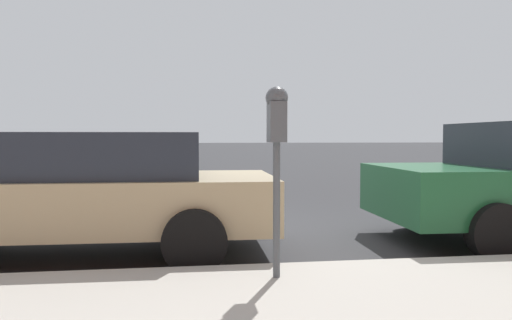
{
  "coord_description": "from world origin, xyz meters",
  "views": [
    {
      "loc": [
        -6.77,
        0.81,
        1.33
      ],
      "look_at": [
        -2.2,
        0.15,
        1.12
      ],
      "focal_mm": 35.0,
      "sensor_mm": 36.0,
      "label": 1
    }
  ],
  "objects": [
    {
      "name": "parking_meter",
      "position": [
        -2.66,
        0.04,
        1.38
      ],
      "size": [
        0.21,
        0.19,
        1.61
      ],
      "color": "#4C5156",
      "rests_on": "sidewalk"
    },
    {
      "name": "ground_plane",
      "position": [
        0.0,
        0.0,
        0.0
      ],
      "size": [
        220.0,
        220.0,
        0.0
      ],
      "primitive_type": "plane",
      "color": "#333335"
    },
    {
      "name": "car_tan",
      "position": [
        -1.01,
        2.09,
        0.74
      ],
      "size": [
        2.07,
        4.71,
        1.38
      ],
      "rotation": [
        0.0,
        0.0,
        -0.03
      ],
      "color": "tan",
      "rests_on": "ground_plane"
    }
  ]
}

